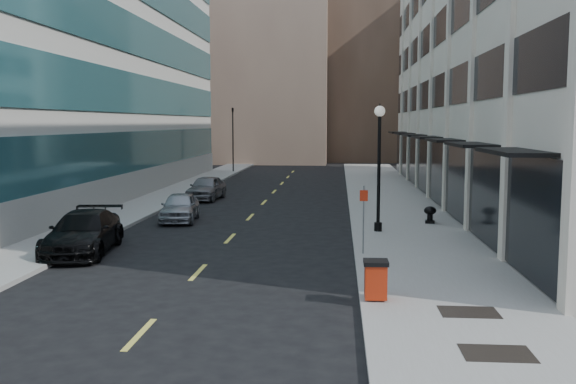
# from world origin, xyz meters

# --- Properties ---
(ground) EXTENTS (160.00, 160.00, 0.00)m
(ground) POSITION_xyz_m (0.00, 0.00, 0.00)
(ground) COLOR black
(ground) RESTS_ON ground
(sidewalk_right) EXTENTS (5.00, 80.00, 0.15)m
(sidewalk_right) POSITION_xyz_m (7.50, 20.00, 0.07)
(sidewalk_right) COLOR gray
(sidewalk_right) RESTS_ON ground
(sidewalk_left) EXTENTS (3.00, 80.00, 0.15)m
(sidewalk_left) POSITION_xyz_m (-6.50, 20.00, 0.07)
(sidewalk_left) COLOR gray
(sidewalk_left) RESTS_ON ground
(building_right) EXTENTS (15.30, 46.50, 18.25)m
(building_right) POSITION_xyz_m (16.94, 26.99, 8.99)
(building_right) COLOR beige
(building_right) RESTS_ON ground
(building_left) EXTENTS (16.14, 46.00, 20.00)m
(building_left) POSITION_xyz_m (-15.95, 27.00, 9.99)
(building_left) COLOR beige
(building_left) RESTS_ON ground
(skyline_tan_near) EXTENTS (14.00, 18.00, 28.00)m
(skyline_tan_near) POSITION_xyz_m (-4.00, 68.00, 14.00)
(skyline_tan_near) COLOR #8E735D
(skyline_tan_near) RESTS_ON ground
(skyline_brown) EXTENTS (12.00, 16.00, 34.00)m
(skyline_brown) POSITION_xyz_m (8.00, 72.00, 17.00)
(skyline_brown) COLOR brown
(skyline_brown) RESTS_ON ground
(skyline_tan_far) EXTENTS (12.00, 14.00, 22.00)m
(skyline_tan_far) POSITION_xyz_m (-14.00, 78.00, 11.00)
(skyline_tan_far) COLOR #8E735D
(skyline_tan_far) RESTS_ON ground
(skyline_stone) EXTENTS (10.00, 14.00, 20.00)m
(skyline_stone) POSITION_xyz_m (18.00, 66.00, 10.00)
(skyline_stone) COLOR beige
(skyline_stone) RESTS_ON ground
(grate_mid) EXTENTS (1.40, 1.00, 0.01)m
(grate_mid) POSITION_xyz_m (7.60, 1.00, 0.15)
(grate_mid) COLOR black
(grate_mid) RESTS_ON sidewalk_right
(grate_far) EXTENTS (1.40, 1.00, 0.01)m
(grate_far) POSITION_xyz_m (7.60, 3.80, 0.15)
(grate_far) COLOR black
(grate_far) RESTS_ON sidewalk_right
(road_centerline) EXTENTS (0.15, 68.20, 0.01)m
(road_centerline) POSITION_xyz_m (0.00, 17.00, 0.01)
(road_centerline) COLOR #D8CC4C
(road_centerline) RESTS_ON ground
(traffic_signal) EXTENTS (0.66, 0.66, 6.98)m
(traffic_signal) POSITION_xyz_m (-5.50, 48.00, 5.72)
(traffic_signal) COLOR black
(traffic_signal) RESTS_ON ground
(car_black_pickup) EXTENTS (2.72, 5.41, 1.51)m
(car_black_pickup) POSITION_xyz_m (-4.80, 10.66, 0.75)
(car_black_pickup) COLOR black
(car_black_pickup) RESTS_ON ground
(car_silver_sedan) EXTENTS (2.03, 4.18, 1.37)m
(car_silver_sedan) POSITION_xyz_m (-3.20, 18.45, 0.69)
(car_silver_sedan) COLOR #969A9E
(car_silver_sedan) RESTS_ON ground
(car_grey_sedan) EXTENTS (2.05, 4.45, 1.48)m
(car_grey_sedan) POSITION_xyz_m (-3.69, 27.00, 0.74)
(car_grey_sedan) COLOR slate
(car_grey_sedan) RESTS_ON ground
(trash_bin) EXTENTS (0.64, 0.72, 1.04)m
(trash_bin) POSITION_xyz_m (5.40, 4.75, 0.71)
(trash_bin) COLOR #A4220A
(trash_bin) RESTS_ON sidewalk_right
(lamppost) EXTENTS (0.45, 0.45, 5.40)m
(lamppost) POSITION_xyz_m (6.10, 15.42, 3.32)
(lamppost) COLOR black
(lamppost) RESTS_ON sidewalk_right
(sign_post) EXTENTS (0.28, 0.07, 2.40)m
(sign_post) POSITION_xyz_m (5.30, 10.66, 1.69)
(sign_post) COLOR slate
(sign_post) RESTS_ON sidewalk_right
(urn_planter) EXTENTS (0.56, 0.56, 0.78)m
(urn_planter) POSITION_xyz_m (8.60, 17.79, 0.62)
(urn_planter) COLOR black
(urn_planter) RESTS_ON sidewalk_right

